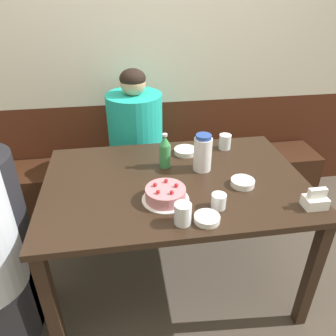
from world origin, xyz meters
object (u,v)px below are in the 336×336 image
object	(u,v)px
bowl_soup_white	(185,151)
bowl_side_dish	(243,183)
bench_seat	(158,183)
glass_water_tall	(183,214)
bowl_rice_small	(207,219)
person_pale_blue_shirt	(136,149)
napkin_holder	(315,200)
water_pitcher	(203,153)
glass_tumbler_short	(225,142)
birthday_cake	(166,194)
glass_shot_small	(219,201)
soju_bottle	(165,151)

from	to	relation	value
bowl_soup_white	bowl_side_dish	bearing A→B (deg)	-60.41
bench_seat	glass_water_tall	size ratio (longest dim) A/B	26.60
bowl_rice_small	person_pale_blue_shirt	world-z (taller)	person_pale_blue_shirt
napkin_holder	person_pale_blue_shirt	bearing A→B (deg)	126.62
water_pitcher	napkin_holder	world-z (taller)	water_pitcher
bowl_rice_small	bench_seat	bearing A→B (deg)	94.05
glass_tumbler_short	bowl_rice_small	bearing A→B (deg)	-113.18
birthday_cake	bowl_side_dish	xyz separation A→B (m)	(0.43, 0.07, -0.02)
glass_water_tall	bowl_rice_small	bearing A→B (deg)	-2.30
water_pitcher	bowl_side_dish	distance (m)	0.28
napkin_holder	glass_shot_small	bearing A→B (deg)	171.89
soju_bottle	glass_water_tall	distance (m)	0.52
glass_water_tall	glass_tumbler_short	xyz separation A→B (m)	(0.41, 0.69, -0.00)
bowl_rice_small	glass_tumbler_short	bearing A→B (deg)	66.82
soju_bottle	glass_water_tall	bearing A→B (deg)	-89.47
bowl_soup_white	glass_shot_small	distance (m)	0.58
bowl_rice_small	bowl_side_dish	size ratio (longest dim) A/B	0.95
birthday_cake	napkin_holder	distance (m)	0.73
water_pitcher	person_pale_blue_shirt	xyz separation A→B (m)	(-0.34, 0.64, -0.27)
napkin_holder	person_pale_blue_shirt	world-z (taller)	person_pale_blue_shirt
water_pitcher	birthday_cake	bearing A→B (deg)	-133.20
birthday_cake	glass_shot_small	distance (m)	0.26
bowl_side_dish	glass_tumbler_short	xyz separation A→B (m)	(0.03, 0.44, 0.03)
bench_seat	glass_shot_small	bearing A→B (deg)	-81.51
glass_tumbler_short	bench_seat	bearing A→B (deg)	127.50
glass_tumbler_short	person_pale_blue_shirt	bearing A→B (deg)	143.98
water_pitcher	bowl_side_dish	bearing A→B (deg)	-48.80
napkin_holder	glass_tumbler_short	size ratio (longest dim) A/B	1.14
bowl_rice_small	water_pitcher	bearing A→B (deg)	79.03
soju_bottle	napkin_holder	size ratio (longest dim) A/B	1.91
water_pitcher	glass_water_tall	bearing A→B (deg)	-113.89
glass_shot_small	soju_bottle	bearing A→B (deg)	114.56
soju_bottle	glass_tumbler_short	world-z (taller)	soju_bottle
glass_tumbler_short	napkin_holder	bearing A→B (deg)	-70.01
soju_bottle	bowl_rice_small	distance (m)	0.55
bench_seat	person_pale_blue_shirt	world-z (taller)	person_pale_blue_shirt
bench_seat	person_pale_blue_shirt	size ratio (longest dim) A/B	2.27
bowl_soup_white	person_pale_blue_shirt	xyz separation A→B (m)	(-0.29, 0.43, -0.18)
bench_seat	birthday_cake	xyz separation A→B (m)	(-0.08, -1.01, 0.59)
bowl_side_dish	person_pale_blue_shirt	bearing A→B (deg)	121.77
glass_shot_small	glass_tumbler_short	bearing A→B (deg)	70.14
birthday_cake	soju_bottle	distance (m)	0.34
glass_water_tall	person_pale_blue_shirt	distance (m)	1.13
bench_seat	glass_water_tall	world-z (taller)	glass_water_tall
birthday_cake	glass_tumbler_short	bearing A→B (deg)	47.56
napkin_holder	glass_water_tall	distance (m)	0.66
napkin_holder	glass_tumbler_short	world-z (taller)	napkin_holder
bowl_rice_small	glass_tumbler_short	distance (m)	0.76
birthday_cake	bowl_soup_white	distance (m)	0.52
bench_seat	bowl_soup_white	size ratio (longest dim) A/B	19.40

